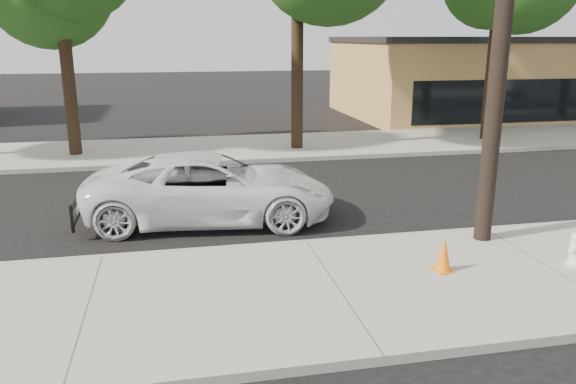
% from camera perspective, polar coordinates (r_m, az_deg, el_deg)
% --- Properties ---
extents(ground, '(120.00, 120.00, 0.00)m').
position_cam_1_polar(ground, '(13.52, -0.22, -2.53)').
color(ground, black).
rests_on(ground, ground).
extents(near_sidewalk, '(90.00, 4.40, 0.15)m').
position_cam_1_polar(near_sidewalk, '(9.60, 4.94, -9.87)').
color(near_sidewalk, gray).
rests_on(near_sidewalk, ground).
extents(far_sidewalk, '(90.00, 5.00, 0.15)m').
position_cam_1_polar(far_sidewalk, '(21.65, -4.69, 4.49)').
color(far_sidewalk, gray).
rests_on(far_sidewalk, ground).
extents(curb_near, '(90.00, 0.12, 0.16)m').
position_cam_1_polar(curb_near, '(11.56, 1.85, -5.32)').
color(curb_near, '#9E9B93').
rests_on(curb_near, ground).
extents(building_main, '(18.00, 10.00, 4.00)m').
position_cam_1_polar(building_main, '(34.16, 21.68, 10.74)').
color(building_main, tan).
rests_on(building_main, ground).
extents(utility_pole, '(1.40, 0.34, 9.00)m').
position_cam_1_polar(utility_pole, '(11.67, 21.12, 17.05)').
color(utility_pole, black).
rests_on(utility_pole, near_sidewalk).
extents(police_cruiser, '(5.95, 3.23, 1.58)m').
position_cam_1_polar(police_cruiser, '(13.16, -7.78, 0.42)').
color(police_cruiser, silver).
rests_on(police_cruiser, ground).
extents(fire_hydrant, '(0.34, 0.31, 0.63)m').
position_cam_1_polar(fire_hydrant, '(11.50, 27.24, -5.20)').
color(fire_hydrant, white).
rests_on(fire_hydrant, near_sidewalk).
extents(traffic_cone, '(0.40, 0.40, 0.63)m').
position_cam_1_polar(traffic_cone, '(10.37, 15.54, -6.15)').
color(traffic_cone, orange).
rests_on(traffic_cone, near_sidewalk).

